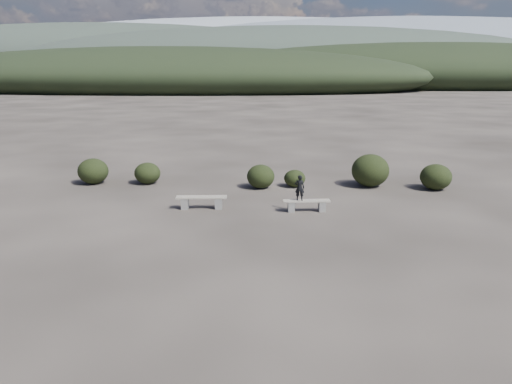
{
  "coord_description": "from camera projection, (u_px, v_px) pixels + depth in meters",
  "views": [
    {
      "loc": [
        0.59,
        -12.85,
        5.33
      ],
      "look_at": [
        -0.35,
        3.5,
        1.1
      ],
      "focal_mm": 35.0,
      "sensor_mm": 36.0,
      "label": 1
    }
  ],
  "objects": [
    {
      "name": "shrub_a",
      "position": [
        147.0,
        173.0,
        22.71
      ],
      "size": [
        1.18,
        1.18,
        0.97
      ],
      "primitive_type": "ellipsoid",
      "color": "black",
      "rests_on": "ground"
    },
    {
      "name": "shrub_f",
      "position": [
        93.0,
        171.0,
        22.68
      ],
      "size": [
        1.37,
        1.37,
        1.16
      ],
      "primitive_type": "ellipsoid",
      "color": "black",
      "rests_on": "ground"
    },
    {
      "name": "shrub_b",
      "position": [
        261.0,
        176.0,
        21.87
      ],
      "size": [
        1.22,
        1.22,
        1.04
      ],
      "primitive_type": "ellipsoid",
      "color": "black",
      "rests_on": "ground"
    },
    {
      "name": "shrub_c",
      "position": [
        295.0,
        178.0,
        22.14
      ],
      "size": [
        0.95,
        0.95,
        0.76
      ],
      "primitive_type": "ellipsoid",
      "color": "black",
      "rests_on": "ground"
    },
    {
      "name": "shrub_e",
      "position": [
        436.0,
        177.0,
        21.62
      ],
      "size": [
        1.34,
        1.34,
        1.12
      ],
      "primitive_type": "ellipsoid",
      "color": "black",
      "rests_on": "ground"
    },
    {
      "name": "shrub_d",
      "position": [
        370.0,
        170.0,
        22.14
      ],
      "size": [
        1.66,
        1.66,
        1.45
      ],
      "primitive_type": "ellipsoid",
      "color": "black",
      "rests_on": "ground"
    },
    {
      "name": "seated_person",
      "position": [
        300.0,
        188.0,
        18.28
      ],
      "size": [
        0.38,
        0.28,
        0.96
      ],
      "primitive_type": "imported",
      "rotation": [
        0.0,
        0.0,
        3.0
      ],
      "color": "black",
      "rests_on": "bench_right"
    },
    {
      "name": "mountain_ridges",
      "position": [
        274.0,
        55.0,
        339.24
      ],
      "size": [
        500.0,
        400.0,
        56.0
      ],
      "color": "black",
      "rests_on": "ground"
    },
    {
      "name": "ground",
      "position": [
        262.0,
        262.0,
        13.79
      ],
      "size": [
        1200.0,
        1200.0,
        0.0
      ],
      "primitive_type": "plane",
      "color": "#28231F",
      "rests_on": "ground"
    },
    {
      "name": "bench_right",
      "position": [
        307.0,
        205.0,
        18.45
      ],
      "size": [
        1.76,
        0.54,
        0.43
      ],
      "rotation": [
        0.0,
        0.0,
        0.11
      ],
      "color": "slate",
      "rests_on": "ground"
    },
    {
      "name": "bench_left",
      "position": [
        202.0,
        201.0,
        18.81
      ],
      "size": [
        1.93,
        0.56,
        0.48
      ],
      "rotation": [
        0.0,
        0.0,
        0.09
      ],
      "color": "slate",
      "rests_on": "ground"
    }
  ]
}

